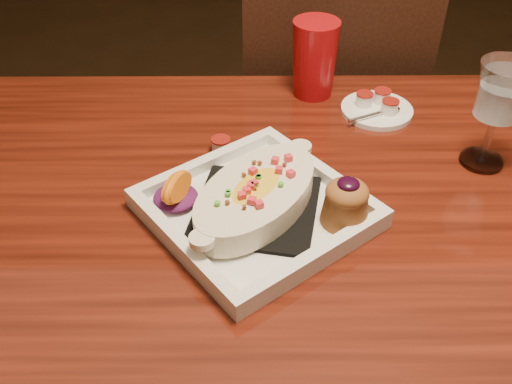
{
  "coord_description": "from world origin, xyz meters",
  "views": [
    {
      "loc": [
        -0.18,
        -0.59,
        1.3
      ],
      "look_at": [
        -0.18,
        0.06,
        0.77
      ],
      "focal_mm": 40.0,
      "sensor_mm": 36.0,
      "label": 1
    }
  ],
  "objects_px": {
    "plate": "(263,201)",
    "table": "(372,274)",
    "red_tumbler": "(314,59)",
    "chair_far": "(324,128)",
    "goblet": "(501,97)",
    "saucer": "(377,108)"
  },
  "relations": [
    {
      "from": "plate",
      "to": "table",
      "type": "bearing_deg",
      "value": -45.88
    },
    {
      "from": "plate",
      "to": "red_tumbler",
      "type": "bearing_deg",
      "value": 36.55
    },
    {
      "from": "chair_far",
      "to": "red_tumbler",
      "type": "height_order",
      "value": "chair_far"
    },
    {
      "from": "table",
      "to": "goblet",
      "type": "distance_m",
      "value": 0.33
    },
    {
      "from": "table",
      "to": "saucer",
      "type": "height_order",
      "value": "saucer"
    },
    {
      "from": "plate",
      "to": "saucer",
      "type": "relative_size",
      "value": 2.93
    },
    {
      "from": "chair_far",
      "to": "goblet",
      "type": "distance_m",
      "value": 0.63
    },
    {
      "from": "goblet",
      "to": "red_tumbler",
      "type": "height_order",
      "value": "goblet"
    },
    {
      "from": "saucer",
      "to": "red_tumbler",
      "type": "distance_m",
      "value": 0.15
    },
    {
      "from": "chair_far",
      "to": "red_tumbler",
      "type": "distance_m",
      "value": 0.41
    },
    {
      "from": "table",
      "to": "red_tumbler",
      "type": "bearing_deg",
      "value": 99.89
    },
    {
      "from": "table",
      "to": "goblet",
      "type": "bearing_deg",
      "value": 39.2
    },
    {
      "from": "table",
      "to": "red_tumbler",
      "type": "height_order",
      "value": "red_tumbler"
    },
    {
      "from": "goblet",
      "to": "red_tumbler",
      "type": "xyz_separation_m",
      "value": [
        -0.25,
        0.23,
        -0.05
      ]
    },
    {
      "from": "goblet",
      "to": "saucer",
      "type": "relative_size",
      "value": 1.33
    },
    {
      "from": "red_tumbler",
      "to": "chair_far",
      "type": "bearing_deg",
      "value": 75.16
    },
    {
      "from": "plate",
      "to": "red_tumbler",
      "type": "height_order",
      "value": "red_tumbler"
    },
    {
      "from": "table",
      "to": "saucer",
      "type": "xyz_separation_m",
      "value": [
        0.05,
        0.31,
        0.11
      ]
    },
    {
      "from": "table",
      "to": "plate",
      "type": "distance_m",
      "value": 0.21
    },
    {
      "from": "red_tumbler",
      "to": "plate",
      "type": "bearing_deg",
      "value": -105.81
    },
    {
      "from": "table",
      "to": "plate",
      "type": "bearing_deg",
      "value": 171.76
    },
    {
      "from": "table",
      "to": "saucer",
      "type": "relative_size",
      "value": 11.53
    }
  ]
}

